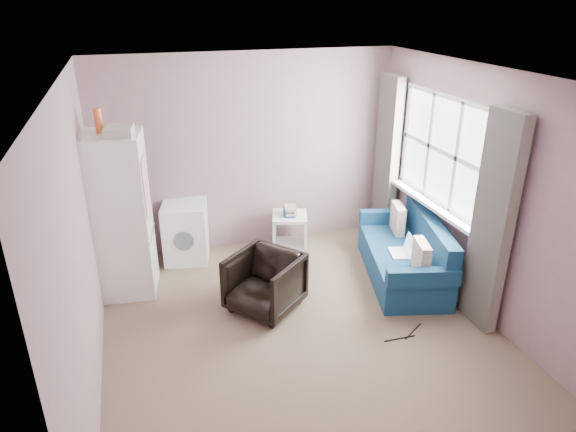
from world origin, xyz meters
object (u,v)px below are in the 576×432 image
at_px(washing_machine, 186,231).
at_px(side_table, 290,229).
at_px(armchair, 265,280).
at_px(fridge, 120,215).
at_px(sofa, 407,256).

xyz_separation_m(washing_machine, side_table, (1.33, -0.12, -0.11)).
height_order(armchair, fridge, fridge).
bearing_deg(sofa, fridge, -177.82).
bearing_deg(side_table, washing_machine, 174.68).
bearing_deg(armchair, fridge, -162.25).
bearing_deg(armchair, side_table, 111.23).
height_order(washing_machine, sofa, same).
bearing_deg(fridge, sofa, -4.70).
relative_size(armchair, washing_machine, 0.93).
height_order(armchair, side_table, armchair).
xyz_separation_m(armchair, sofa, (1.77, 0.15, -0.07)).
xyz_separation_m(fridge, side_table, (2.05, 0.41, -0.64)).
xyz_separation_m(armchair, fridge, (-1.38, 0.85, 0.57)).
bearing_deg(washing_machine, sofa, -14.83).
height_order(fridge, washing_machine, fridge).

